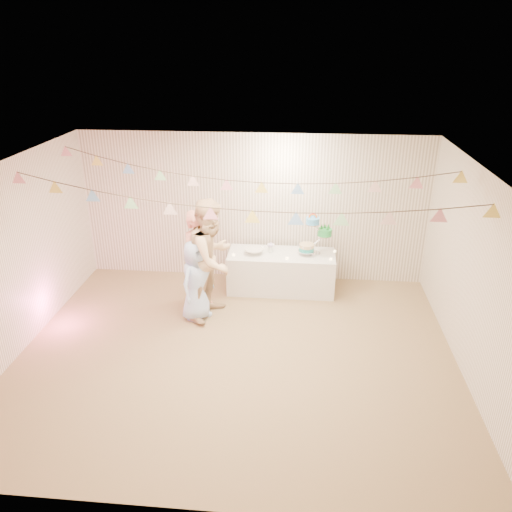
# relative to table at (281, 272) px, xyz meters

# --- Properties ---
(floor) EXTENTS (6.00, 6.00, 0.00)m
(floor) POSITION_rel_table_xyz_m (-0.52, -2.00, -0.34)
(floor) COLOR olive
(floor) RESTS_ON ground
(ceiling) EXTENTS (6.00, 6.00, 0.00)m
(ceiling) POSITION_rel_table_xyz_m (-0.52, -2.00, 2.26)
(ceiling) COLOR white
(ceiling) RESTS_ON ground
(back_wall) EXTENTS (6.00, 6.00, 0.00)m
(back_wall) POSITION_rel_table_xyz_m (-0.52, 0.50, 0.96)
(back_wall) COLOR white
(back_wall) RESTS_ON ground
(front_wall) EXTENTS (6.00, 6.00, 0.00)m
(front_wall) POSITION_rel_table_xyz_m (-0.52, -4.50, 0.96)
(front_wall) COLOR white
(front_wall) RESTS_ON ground
(left_wall) EXTENTS (5.00, 5.00, 0.00)m
(left_wall) POSITION_rel_table_xyz_m (-3.52, -2.00, 0.96)
(left_wall) COLOR white
(left_wall) RESTS_ON ground
(right_wall) EXTENTS (5.00, 5.00, 0.00)m
(right_wall) POSITION_rel_table_xyz_m (2.48, -2.00, 0.96)
(right_wall) COLOR white
(right_wall) RESTS_ON ground
(table) EXTENTS (1.80, 0.72, 0.68)m
(table) POSITION_rel_table_xyz_m (0.00, 0.00, 0.00)
(table) COLOR silver
(table) RESTS_ON floor
(cake_stand) EXTENTS (0.60, 0.35, 0.67)m
(cake_stand) POSITION_rel_table_xyz_m (0.55, 0.05, 0.75)
(cake_stand) COLOR silver
(cake_stand) RESTS_ON table
(cake_bottom) EXTENTS (0.31, 0.31, 0.15)m
(cake_bottom) POSITION_rel_table_xyz_m (0.40, -0.01, 0.50)
(cake_bottom) COLOR teal
(cake_bottom) RESTS_ON cake_stand
(cake_middle) EXTENTS (0.27, 0.27, 0.22)m
(cake_middle) POSITION_rel_table_xyz_m (0.73, 0.14, 0.77)
(cake_middle) COLOR green
(cake_middle) RESTS_ON cake_stand
(cake_top_tier) EXTENTS (0.25, 0.25, 0.19)m
(cake_top_tier) POSITION_rel_table_xyz_m (0.49, 0.02, 1.04)
(cake_top_tier) COLOR #479FDF
(cake_top_tier) RESTS_ON cake_stand
(platter) EXTENTS (0.32, 0.32, 0.02)m
(platter) POSITION_rel_table_xyz_m (-0.46, -0.05, 0.42)
(platter) COLOR white
(platter) RESTS_ON table
(posy) EXTENTS (0.14, 0.14, 0.16)m
(posy) POSITION_rel_table_xyz_m (-0.19, 0.05, 0.49)
(posy) COLOR white
(posy) RESTS_ON table
(person_adult_a) EXTENTS (0.68, 0.70, 1.62)m
(person_adult_a) POSITION_rel_table_xyz_m (-1.27, -0.67, 0.47)
(person_adult_a) COLOR #F08E7D
(person_adult_a) RESTS_ON floor
(person_adult_b) EXTENTS (1.01, 1.12, 1.90)m
(person_adult_b) POSITION_rel_table_xyz_m (-1.02, -0.93, 0.61)
(person_adult_b) COLOR #DAB386
(person_adult_b) RESTS_ON floor
(person_child) EXTENTS (0.65, 0.75, 1.29)m
(person_child) POSITION_rel_table_xyz_m (-1.25, -1.06, 0.31)
(person_child) COLOR #B4CEFF
(person_child) RESTS_ON floor
(bunting_back) EXTENTS (5.60, 1.10, 0.40)m
(bunting_back) POSITION_rel_table_xyz_m (-0.52, -0.90, 2.01)
(bunting_back) COLOR pink
(bunting_back) RESTS_ON ceiling
(bunting_front) EXTENTS (5.60, 0.90, 0.36)m
(bunting_front) POSITION_rel_table_xyz_m (-0.52, -2.20, 1.98)
(bunting_front) COLOR #72A5E5
(bunting_front) RESTS_ON ceiling
(tealight_0) EXTENTS (0.04, 0.04, 0.03)m
(tealight_0) POSITION_rel_table_xyz_m (-0.80, -0.15, 0.35)
(tealight_0) COLOR #FFD88C
(tealight_0) RESTS_ON table
(tealight_1) EXTENTS (0.04, 0.04, 0.03)m
(tealight_1) POSITION_rel_table_xyz_m (-0.35, 0.18, 0.35)
(tealight_1) COLOR #FFD88C
(tealight_1) RESTS_ON table
(tealight_2) EXTENTS (0.04, 0.04, 0.03)m
(tealight_2) POSITION_rel_table_xyz_m (0.10, -0.22, 0.35)
(tealight_2) COLOR #FFD88C
(tealight_2) RESTS_ON table
(tealight_3) EXTENTS (0.04, 0.04, 0.03)m
(tealight_3) POSITION_rel_table_xyz_m (0.35, 0.22, 0.35)
(tealight_3) COLOR #FFD88C
(tealight_3) RESTS_ON table
(tealight_4) EXTENTS (0.04, 0.04, 0.03)m
(tealight_4) POSITION_rel_table_xyz_m (0.82, -0.18, 0.35)
(tealight_4) COLOR #FFD88C
(tealight_4) RESTS_ON table
(tealight_5) EXTENTS (0.04, 0.04, 0.03)m
(tealight_5) POSITION_rel_table_xyz_m (0.90, 0.15, 0.35)
(tealight_5) COLOR #FFD88C
(tealight_5) RESTS_ON table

